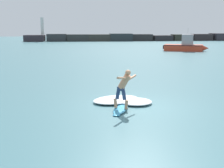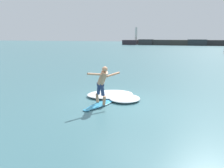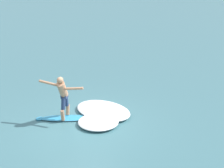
% 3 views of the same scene
% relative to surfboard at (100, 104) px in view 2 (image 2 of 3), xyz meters
% --- Properties ---
extents(ground_plane, '(200.00, 200.00, 0.00)m').
position_rel_surfboard_xyz_m(ground_plane, '(0.76, 0.47, -0.03)').
color(ground_plane, '#43747C').
extents(rock_jetty_breakwater, '(50.56, 4.38, 5.49)m').
position_rel_surfboard_xyz_m(rock_jetty_breakwater, '(12.21, 62.47, 0.79)').
color(rock_jetty_breakwater, '#2F292F').
rests_on(rock_jetty_breakwater, ground).
extents(surfboard, '(1.13, 2.02, 0.20)m').
position_rel_surfboard_xyz_m(surfboard, '(0.00, 0.00, 0.00)').
color(surfboard, '#3498C6').
rests_on(surfboard, ground).
extents(surfer, '(1.05, 1.35, 1.66)m').
position_rel_surfboard_xyz_m(surfer, '(0.12, -0.05, 1.01)').
color(surfer, tan).
rests_on(surfer, surfboard).
extents(wave_foam_at_tail, '(2.75, 2.44, 0.20)m').
position_rel_surfboard_xyz_m(wave_foam_at_tail, '(0.02, 1.48, 0.07)').
color(wave_foam_at_tail, white).
rests_on(wave_foam_at_tail, ground).
extents(wave_foam_at_nose, '(1.67, 1.67, 0.20)m').
position_rel_surfboard_xyz_m(wave_foam_at_nose, '(0.86, 0.99, 0.07)').
color(wave_foam_at_nose, white).
rests_on(wave_foam_at_nose, ground).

